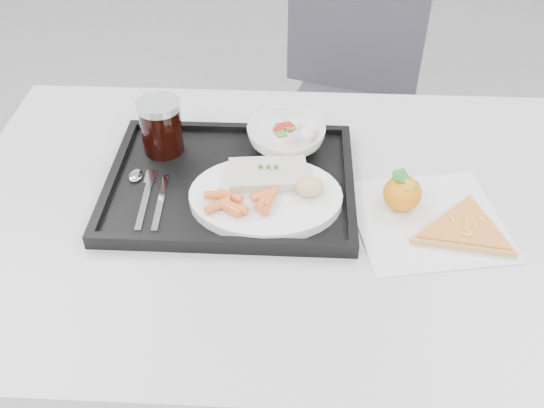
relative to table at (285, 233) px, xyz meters
name	(u,v)px	position (x,y,z in m)	size (l,w,h in m)	color
table	(285,233)	(0.00, 0.00, 0.00)	(1.20, 0.80, 0.75)	silver
chair	(353,86)	(0.18, 0.80, -0.15)	(0.53, 0.53, 0.93)	#38383F
tray	(231,183)	(-0.10, 0.05, 0.08)	(0.45, 0.35, 0.03)	black
dinner_plate	(266,197)	(-0.04, 0.00, 0.09)	(0.27, 0.27, 0.02)	white
fish_fillet	(268,174)	(-0.03, 0.04, 0.11)	(0.15, 0.10, 0.03)	beige
bread_roll	(310,187)	(0.04, 0.00, 0.12)	(0.06, 0.05, 0.03)	tan
salad_bowl	(286,137)	(-0.01, 0.16, 0.11)	(0.15, 0.15, 0.05)	white
cola_glass	(161,126)	(-0.24, 0.14, 0.14)	(0.08, 0.08, 0.11)	black
cutlery	(147,190)	(-0.25, 0.01, 0.08)	(0.08, 0.17, 0.01)	silver
napkin	(428,220)	(0.25, -0.03, 0.07)	(0.29, 0.28, 0.00)	silver
tangerine	(402,193)	(0.20, 0.00, 0.10)	(0.07, 0.07, 0.07)	orange
pizza_slice	(465,230)	(0.30, -0.06, 0.08)	(0.26, 0.26, 0.02)	#E3AE69
carrot_pile	(244,201)	(-0.07, -0.04, 0.11)	(0.13, 0.07, 0.02)	orange
salad_contents	(297,129)	(0.02, 0.17, 0.12)	(0.08, 0.07, 0.02)	#AE1B13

